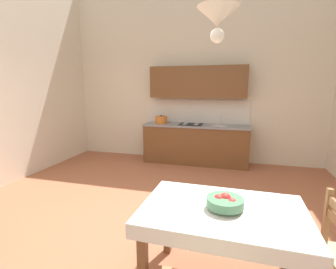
% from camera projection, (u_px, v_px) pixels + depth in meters
% --- Properties ---
extents(ground_plane, '(6.46, 6.61, 0.10)m').
position_uv_depth(ground_plane, '(153.00, 224.00, 3.26)').
color(ground_plane, '#A86042').
extents(wall_back, '(6.46, 0.12, 4.26)m').
position_uv_depth(wall_back, '(194.00, 70.00, 5.76)').
color(wall_back, silver).
rests_on(wall_back, ground_plane).
extents(kitchen_cabinetry, '(2.38, 0.63, 2.20)m').
position_uv_depth(kitchen_cabinetry, '(196.00, 126.00, 5.65)').
color(kitchen_cabinetry, brown).
rests_on(kitchen_cabinetry, ground_plane).
extents(dining_table, '(1.35, 0.90, 0.75)m').
position_uv_depth(dining_table, '(222.00, 223.00, 2.05)').
color(dining_table, brown).
rests_on(dining_table, ground_plane).
extents(fruit_bowl, '(0.30, 0.30, 0.12)m').
position_uv_depth(fruit_bowl, '(225.00, 202.00, 2.00)').
color(fruit_bowl, '#4C7F5B').
rests_on(fruit_bowl, dining_table).
extents(pendant_lamp, '(0.32, 0.32, 0.81)m').
position_uv_depth(pendant_lamp, '(218.00, 18.00, 1.85)').
color(pendant_lamp, black).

